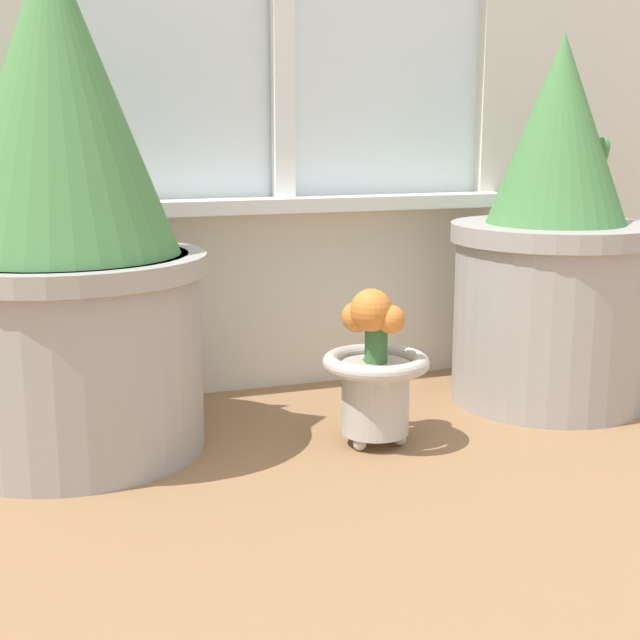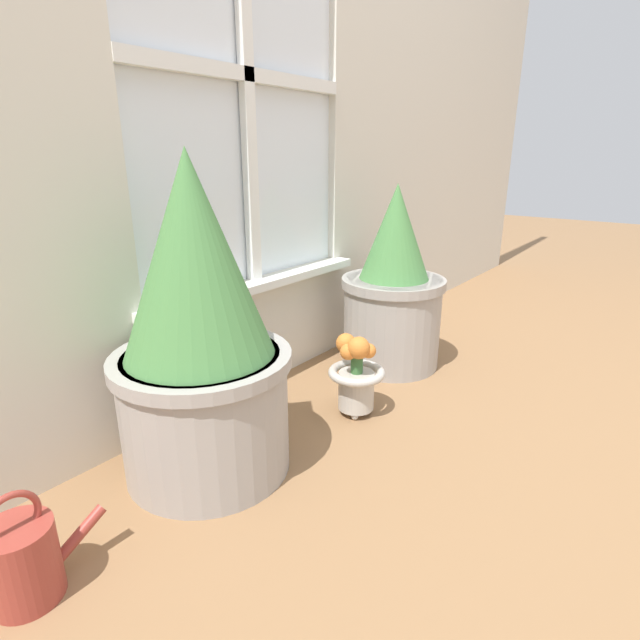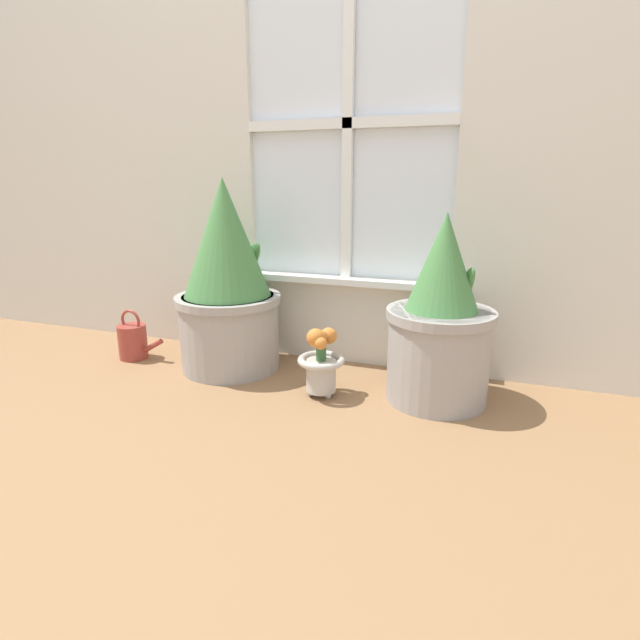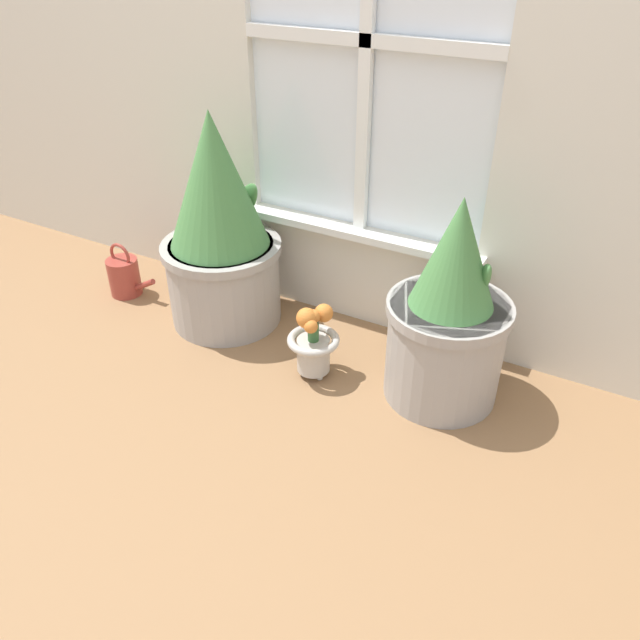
% 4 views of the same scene
% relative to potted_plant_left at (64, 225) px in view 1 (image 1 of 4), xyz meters
% --- Properties ---
extents(ground_plane, '(10.00, 10.00, 0.00)m').
position_rel_potted_plant_left_xyz_m(ground_plane, '(0.39, -0.29, -0.32)').
color(ground_plane, olive).
extents(potted_plant_left, '(0.39, 0.39, 0.71)m').
position_rel_potted_plant_left_xyz_m(potted_plant_left, '(0.00, 0.00, 0.00)').
color(potted_plant_left, '#9E9993').
rests_on(potted_plant_left, ground_plane).
extents(potted_plant_right, '(0.34, 0.34, 0.60)m').
position_rel_potted_plant_left_xyz_m(potted_plant_right, '(0.78, -0.03, -0.07)').
color(potted_plant_right, '#9E9993').
rests_on(potted_plant_right, ground_plane).
extents(flower_vase, '(0.16, 0.16, 0.23)m').
position_rel_potted_plant_left_xyz_m(flower_vase, '(0.41, -0.13, -0.20)').
color(flower_vase, '#BCB7AD').
rests_on(flower_vase, ground_plane).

